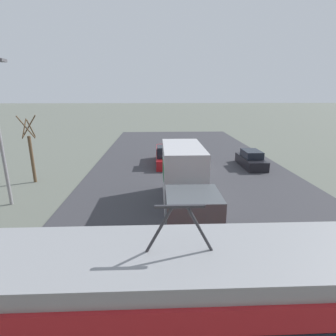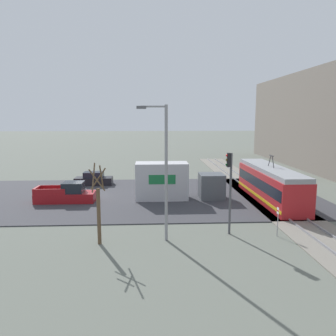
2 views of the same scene
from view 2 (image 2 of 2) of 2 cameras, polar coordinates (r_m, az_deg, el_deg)
name	(u,v)px [view 2 (image 2 of 2)]	position (r m, az deg, el deg)	size (l,w,h in m)	color
ground_plane	(88,197)	(34.60, -13.77, -4.96)	(320.00, 320.00, 0.00)	#60665B
road_surface	(88,197)	(34.59, -13.77, -4.90)	(17.92, 47.23, 0.08)	#38383D
rail_bed	(261,195)	(35.87, 15.92, -4.48)	(59.28, 4.40, 0.22)	gray
light_rail_tram	(270,184)	(33.31, 17.37, -2.70)	(12.66, 2.72, 4.41)	#B21E23
box_truck	(174,182)	(32.38, 1.03, -2.47)	(2.44, 8.72, 3.62)	#4C5156
pickup_truck	(67,194)	(32.84, -17.23, -4.41)	(1.98, 5.57, 1.91)	maroon
sedan_car_0	(94,179)	(40.24, -12.80, -1.95)	(1.77, 4.41, 1.55)	black
traffic_light_pole	(230,183)	(22.85, 10.68, -2.51)	(0.28, 0.47, 5.72)	#47474C
street_tree	(99,208)	(21.43, -12.00, -6.87)	(1.23, 1.02, 5.23)	brown
street_lamp_near_crossing	(163,165)	(21.02, -0.83, 0.56)	(0.36, 1.95, 8.89)	gray
no_parking_sign	(278,219)	(23.82, 18.57, -8.36)	(0.32, 0.08, 2.04)	gray
backdrop_warehouse	(322,120)	(62.08, 25.30, 7.54)	(35.02, 12.06, 15.17)	slate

